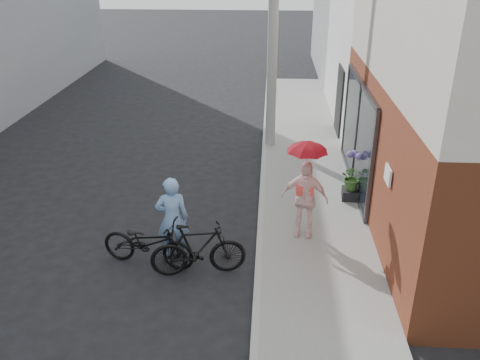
# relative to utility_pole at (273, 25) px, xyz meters

# --- Properties ---
(ground) EXTENTS (80.00, 80.00, 0.00)m
(ground) POSITION_rel_utility_pole_xyz_m (-1.10, -6.00, -3.50)
(ground) COLOR black
(ground) RESTS_ON ground
(sidewalk) EXTENTS (2.20, 24.00, 0.12)m
(sidewalk) POSITION_rel_utility_pole_xyz_m (1.00, -4.00, -3.44)
(sidewalk) COLOR gray
(sidewalk) RESTS_ON ground
(curb) EXTENTS (0.12, 24.00, 0.12)m
(curb) POSITION_rel_utility_pole_xyz_m (-0.16, -4.00, -3.44)
(curb) COLOR #9E9E99
(curb) RESTS_ON ground
(plaster_building) EXTENTS (8.00, 6.00, 7.00)m
(plaster_building) POSITION_rel_utility_pole_xyz_m (6.10, 3.00, 0.00)
(plaster_building) COLOR white
(plaster_building) RESTS_ON ground
(utility_pole) EXTENTS (0.28, 0.28, 7.00)m
(utility_pole) POSITION_rel_utility_pole_xyz_m (0.00, 0.00, 0.00)
(utility_pole) COLOR #9E9E99
(utility_pole) RESTS_ON ground
(officer) EXTENTS (0.68, 0.51, 1.68)m
(officer) POSITION_rel_utility_pole_xyz_m (-1.78, -5.85, -2.66)
(officer) COLOR #769FD3
(officer) RESTS_ON ground
(bike_left) EXTENTS (1.89, 0.99, 0.95)m
(bike_left) POSITION_rel_utility_pole_xyz_m (-2.20, -6.11, -3.03)
(bike_left) COLOR black
(bike_left) RESTS_ON ground
(bike_right) EXTENTS (1.78, 0.80, 1.03)m
(bike_right) POSITION_rel_utility_pole_xyz_m (-1.24, -6.36, -2.98)
(bike_right) COLOR black
(bike_right) RESTS_ON ground
(kimono_woman) EXTENTS (1.00, 0.58, 1.60)m
(kimono_woman) POSITION_rel_utility_pole_xyz_m (0.70, -5.03, -2.58)
(kimono_woman) COLOR #FFD7D5
(kimono_woman) RESTS_ON sidewalk
(parasol) EXTENTS (0.76, 0.76, 0.67)m
(parasol) POSITION_rel_utility_pole_xyz_m (0.70, -5.03, -1.45)
(parasol) COLOR red
(parasol) RESTS_ON kimono_woman
(planter) EXTENTS (0.46, 0.46, 0.23)m
(planter) POSITION_rel_utility_pole_xyz_m (1.90, -3.37, -3.27)
(planter) COLOR black
(planter) RESTS_ON sidewalk
(potted_plant) EXTENTS (0.54, 0.47, 0.60)m
(potted_plant) POSITION_rel_utility_pole_xyz_m (1.90, -3.37, -2.85)
(potted_plant) COLOR #365F26
(potted_plant) RESTS_ON planter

